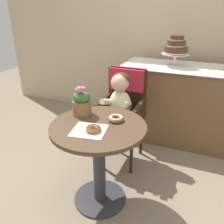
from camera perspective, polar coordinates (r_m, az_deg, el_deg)
ground_plane at (r=2.18m, az=-2.88°, el=-20.15°), size 8.00×8.00×0.00m
back_wall at (r=3.32m, az=11.00°, el=21.04°), size 4.80×0.10×2.70m
cafe_table at (r=1.86m, az=-3.21°, el=-8.92°), size 0.72×0.72×0.72m
wicker_chair at (r=2.40m, az=2.94°, el=2.70°), size 0.42×0.45×0.95m
seated_child at (r=2.25m, az=1.64°, el=2.23°), size 0.27×0.32×0.73m
paper_napkin at (r=1.67m, az=-5.55°, el=-4.46°), size 0.27×0.25×0.00m
donut_front at (r=1.65m, az=-4.53°, el=-4.05°), size 0.11×0.11×0.04m
donut_mid at (r=1.80m, az=0.97°, el=-1.52°), size 0.12×0.12×0.04m
flower_vase at (r=1.88m, az=-7.28°, el=2.41°), size 0.15×0.15×0.25m
display_counter at (r=2.90m, az=17.95°, el=1.56°), size 1.56×0.62×0.90m
tiered_cake_stand at (r=2.75m, az=15.18°, el=14.72°), size 0.30×0.30×0.33m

